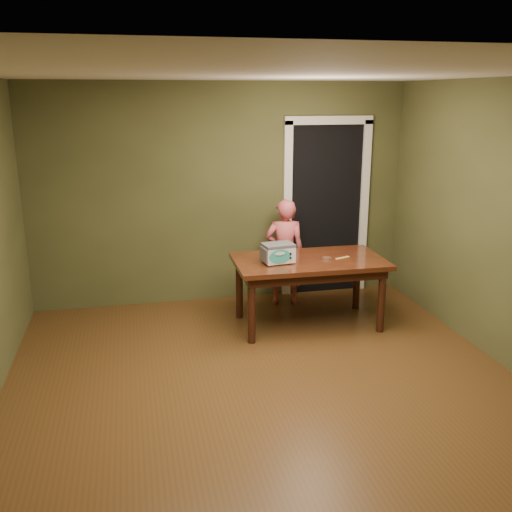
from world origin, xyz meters
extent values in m
plane|color=#503016|center=(0.00, 0.00, 0.00)|extent=(5.00, 5.00, 0.00)
cube|color=#4E502B|center=(0.00, 2.50, 1.30)|extent=(4.50, 0.02, 2.60)
cube|color=#4E502B|center=(0.00, -2.50, 1.30)|extent=(4.50, 0.02, 2.60)
cube|color=white|center=(0.00, 0.00, 2.60)|extent=(4.50, 5.00, 0.02)
cube|color=black|center=(1.30, 2.80, 1.05)|extent=(0.90, 0.60, 2.10)
cube|color=black|center=(1.30, 2.48, 1.05)|extent=(0.90, 0.02, 2.10)
cube|color=white|center=(0.80, 2.47, 1.05)|extent=(0.10, 0.06, 2.20)
cube|color=white|center=(1.80, 2.47, 1.05)|extent=(0.10, 0.06, 2.20)
cube|color=white|center=(1.30, 2.47, 2.15)|extent=(1.10, 0.06, 0.10)
cube|color=#36160C|center=(0.76, 1.45, 0.72)|extent=(1.61, 0.92, 0.05)
cube|color=black|center=(0.76, 1.45, 0.65)|extent=(1.49, 0.80, 0.10)
cylinder|color=black|center=(0.06, 1.11, 0.35)|extent=(0.08, 0.08, 0.70)
cylinder|color=black|center=(0.07, 1.81, 0.35)|extent=(0.08, 0.08, 0.70)
cylinder|color=black|center=(1.46, 1.09, 0.35)|extent=(0.08, 0.08, 0.70)
cylinder|color=black|center=(1.47, 1.79, 0.35)|extent=(0.08, 0.08, 0.70)
cylinder|color=#4C4F54|center=(0.29, 1.28, 0.76)|extent=(0.02, 0.02, 0.01)
cylinder|color=#4C4F54|center=(0.26, 1.45, 0.76)|extent=(0.02, 0.02, 0.01)
cylinder|color=#4C4F54|center=(0.54, 1.32, 0.76)|extent=(0.02, 0.02, 0.01)
cylinder|color=#4C4F54|center=(0.52, 1.48, 0.76)|extent=(0.02, 0.02, 0.01)
cube|color=silver|center=(0.40, 1.38, 0.85)|extent=(0.34, 0.26, 0.17)
cube|color=#4C4F54|center=(0.40, 1.38, 0.94)|extent=(0.34, 0.27, 0.03)
cube|color=#4C4F54|center=(0.24, 1.36, 0.85)|extent=(0.04, 0.20, 0.14)
cube|color=#4C4F54|center=(0.56, 1.41, 0.85)|extent=(0.04, 0.20, 0.14)
ellipsoid|color=teal|center=(0.39, 1.27, 0.85)|extent=(0.23, 0.04, 0.15)
cylinder|color=black|center=(0.51, 1.28, 0.87)|extent=(0.02, 0.01, 0.02)
cylinder|color=black|center=(0.51, 1.28, 0.83)|extent=(0.02, 0.01, 0.02)
cylinder|color=silver|center=(0.94, 1.40, 0.76)|extent=(0.10, 0.10, 0.02)
cylinder|color=#542E1C|center=(0.94, 1.40, 0.77)|extent=(0.09, 0.09, 0.01)
cube|color=#F5CD6A|center=(1.13, 1.40, 0.75)|extent=(0.18, 0.09, 0.01)
imported|color=#CE555D|center=(0.68, 2.15, 0.64)|extent=(0.51, 0.38, 1.28)
camera|label=1|loc=(-1.06, -4.14, 2.45)|focal=40.00mm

